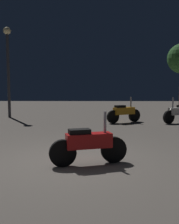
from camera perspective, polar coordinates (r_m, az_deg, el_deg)
name	(u,v)px	position (r m, az deg, el deg)	size (l,w,h in m)	color
ground_plane	(68,161)	(6.06, -4.44, -10.18)	(40.00, 40.00, 0.00)	#605951
motorcycle_red_foreground	(89,144)	(5.67, -0.18, -6.72)	(1.62, 0.55, 1.11)	black
motorcycle_orange_parked_left	(124,113)	(11.78, 7.23, -0.11)	(1.52, 0.84, 1.11)	black
motorcycle_white_parked_right	(179,113)	(12.21, 18.23, -0.15)	(1.51, 0.87, 1.11)	black
streetlamp_near	(8,60)	(14.07, -16.76, 10.49)	(0.36, 0.36, 4.40)	#38383D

